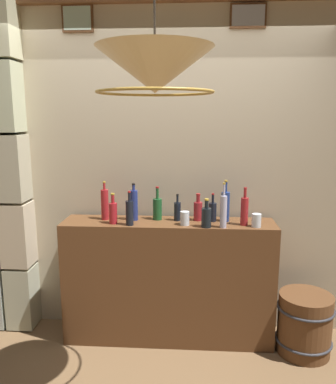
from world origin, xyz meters
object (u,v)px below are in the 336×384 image
at_px(glass_tumbler_rocks, 256,220).
at_px(wooden_barrel, 304,324).
at_px(liquor_bottle_sherry, 130,212).
at_px(glass_tumbler_highball, 185,218).
at_px(liquor_bottle_bourbon, 134,205).
at_px(liquor_bottle_rye, 206,217).
at_px(liquor_bottle_mezcal, 225,206).
at_px(liquor_bottle_brandy, 113,212).
at_px(liquor_bottle_scotch, 105,204).
at_px(liquor_bottle_rum, 177,211).
at_px(liquor_bottle_tequila, 198,210).
at_px(liquor_bottle_vodka, 244,210).
at_px(pendant_lamp, 155,72).
at_px(liquor_bottle_gin, 213,211).
at_px(liquor_bottle_vermouth, 157,208).
at_px(liquor_bottle_port, 223,211).

height_order(glass_tumbler_rocks, wooden_barrel, glass_tumbler_rocks).
xyz_separation_m(liquor_bottle_sherry, glass_tumbler_highball, (0.42, 0.03, -0.05)).
relative_size(liquor_bottle_bourbon, liquor_bottle_rye, 1.37).
bearing_deg(glass_tumbler_highball, liquor_bottle_mezcal, 22.28).
bearing_deg(liquor_bottle_brandy, liquor_bottle_scotch, 128.02).
distance_m(liquor_bottle_rum, glass_tumbler_highball, 0.14).
distance_m(liquor_bottle_tequila, liquor_bottle_bourbon, 0.52).
bearing_deg(liquor_bottle_brandy, wooden_barrel, -2.21).
relative_size(liquor_bottle_vodka, pendant_lamp, 0.45).
xyz_separation_m(liquor_bottle_gin, liquor_bottle_rum, (-0.28, 0.01, -0.00)).
relative_size(liquor_bottle_vermouth, glass_tumbler_rocks, 2.69).
xyz_separation_m(glass_tumbler_highball, wooden_barrel, (0.94, -0.05, -0.82)).
xyz_separation_m(liquor_bottle_mezcal, glass_tumbler_highball, (-0.32, -0.13, -0.07)).
bearing_deg(liquor_bottle_sherry, liquor_bottle_rum, 23.62).
height_order(liquor_bottle_mezcal, liquor_bottle_rye, liquor_bottle_mezcal).
bearing_deg(glass_tumbler_rocks, liquor_bottle_vermouth, 168.17).
distance_m(liquor_bottle_mezcal, glass_tumbler_highball, 0.35).
bearing_deg(liquor_bottle_gin, glass_tumbler_rocks, -22.41).
bearing_deg(glass_tumbler_highball, liquor_bottle_tequila, 54.19).
bearing_deg(liquor_bottle_brandy, liquor_bottle_port, -3.80).
height_order(liquor_bottle_port, glass_tumbler_rocks, liquor_bottle_port).
distance_m(liquor_bottle_tequila, liquor_bottle_gin, 0.12).
distance_m(liquor_bottle_brandy, liquor_bottle_rum, 0.51).
bearing_deg(pendant_lamp, liquor_bottle_rye, 65.13).
xyz_separation_m(liquor_bottle_vermouth, glass_tumbler_highball, (0.22, -0.15, -0.04)).
distance_m(liquor_bottle_vodka, pendant_lamp, 1.35).
distance_m(liquor_bottle_bourbon, glass_tumbler_highball, 0.43).
distance_m(liquor_bottle_sherry, liquor_bottle_vodka, 0.88).
distance_m(liquor_bottle_tequila, wooden_barrel, 1.21).
distance_m(liquor_bottle_vermouth, liquor_bottle_vodka, 0.69).
height_order(liquor_bottle_rye, liquor_bottle_brandy, liquor_bottle_brandy).
bearing_deg(liquor_bottle_mezcal, liquor_bottle_gin, -173.74).
bearing_deg(liquor_bottle_vodka, liquor_bottle_tequila, 162.10).
distance_m(liquor_bottle_vermouth, liquor_bottle_bourbon, 0.19).
height_order(liquor_bottle_scotch, liquor_bottle_brandy, liquor_bottle_scotch).
bearing_deg(glass_tumbler_highball, liquor_bottle_vermouth, 146.98).
distance_m(liquor_bottle_sherry, liquor_bottle_port, 0.71).
bearing_deg(liquor_bottle_port, liquor_bottle_rum, 153.18).
height_order(liquor_bottle_sherry, liquor_bottle_gin, liquor_bottle_sherry).
xyz_separation_m(liquor_bottle_bourbon, liquor_bottle_brandy, (-0.15, -0.11, -0.04)).
distance_m(liquor_bottle_tequila, glass_tumbler_rocks, 0.47).
relative_size(liquor_bottle_rye, liquor_bottle_port, 0.64).
xyz_separation_m(liquor_bottle_vermouth, liquor_bottle_port, (0.51, -0.20, 0.04)).
bearing_deg(pendant_lamp, liquor_bottle_brandy, 118.88).
bearing_deg(liquor_bottle_gin, liquor_bottle_mezcal, 6.26).
distance_m(liquor_bottle_mezcal, liquor_bottle_bourbon, 0.73).
bearing_deg(liquor_bottle_tequila, glass_tumbler_rocks, -19.58).
distance_m(liquor_bottle_tequila, liquor_bottle_port, 0.27).
bearing_deg(wooden_barrel, glass_tumbler_rocks, 174.43).
bearing_deg(liquor_bottle_vermouth, liquor_bottle_sherry, -138.10).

